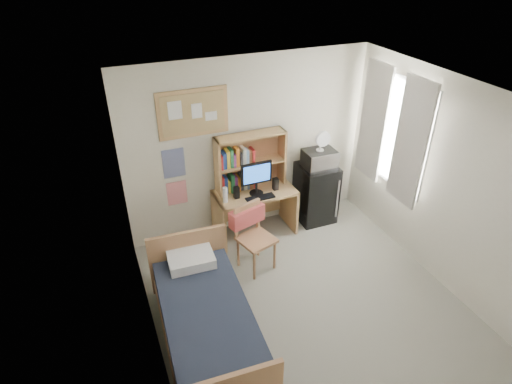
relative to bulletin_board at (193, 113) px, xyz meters
name	(u,v)px	position (x,y,z in m)	size (l,w,h in m)	color
floor	(314,315)	(0.78, -2.08, -1.93)	(3.60, 4.20, 0.02)	gray
ceiling	(334,106)	(0.78, -2.08, 0.68)	(3.60, 4.20, 0.02)	white
wall_back	(249,147)	(0.78, 0.02, -0.62)	(3.60, 0.04, 2.60)	white
wall_left	(149,270)	(-1.02, -2.08, -0.62)	(0.04, 4.20, 2.60)	white
wall_right	(456,192)	(2.58, -2.08, -0.62)	(0.04, 4.20, 2.60)	white
window_unit	(393,132)	(2.53, -0.88, -0.32)	(0.10, 1.40, 1.70)	white
curtain_left	(410,144)	(2.50, -1.28, -0.32)	(0.04, 0.55, 1.70)	beige
curtain_right	(373,122)	(2.50, -0.48, -0.32)	(0.04, 0.55, 1.70)	beige
bulletin_board	(193,113)	(0.00, 0.00, 0.00)	(0.94, 0.03, 0.64)	tan
poster_wave	(174,163)	(-0.32, 0.01, -0.67)	(0.30, 0.01, 0.42)	navy
poster_japan	(177,193)	(-0.32, 0.01, -1.14)	(0.28, 0.01, 0.36)	red
desk	(255,213)	(0.74, -0.30, -1.56)	(1.17, 0.58, 0.73)	tan
desk_chair	(256,239)	(0.47, -1.03, -1.45)	(0.47, 0.47, 0.94)	tan
mini_fridge	(316,193)	(1.77, -0.28, -1.45)	(0.55, 0.55, 0.93)	black
bed	(207,325)	(-0.50, -1.98, -1.66)	(0.94, 1.87, 0.51)	black
hutch	(251,161)	(0.74, -0.15, -0.77)	(1.02, 0.26, 0.83)	tan
monitor	(256,179)	(0.74, -0.36, -0.95)	(0.45, 0.04, 0.48)	black
keyboard	(260,198)	(0.74, -0.50, -1.18)	(0.42, 0.13, 0.02)	black
speaker_left	(237,193)	(0.44, -0.36, -1.10)	(0.07, 0.07, 0.18)	black
speaker_right	(275,184)	(1.04, -0.35, -1.10)	(0.08, 0.08, 0.18)	black
water_bottle	(225,195)	(0.26, -0.40, -1.08)	(0.07, 0.07, 0.23)	white
hoodie	(247,216)	(0.41, -0.84, -1.19)	(0.50, 0.15, 0.24)	#D0514F
microwave	(319,159)	(1.77, -0.30, -0.85)	(0.46, 0.35, 0.27)	#B5B5BA
desk_fan	(321,142)	(1.77, -0.30, -0.58)	(0.23, 0.23, 0.28)	white
pillow	(191,260)	(-0.46, -1.24, -1.34)	(0.54, 0.38, 0.13)	white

